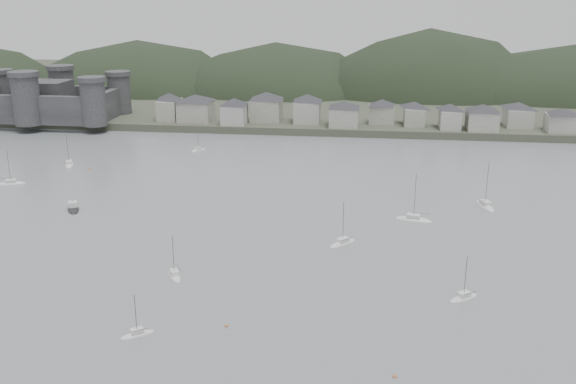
# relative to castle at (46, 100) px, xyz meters

# --- Properties ---
(ground) EXTENTS (900.00, 900.00, 0.00)m
(ground) POSITION_rel_castle_xyz_m (120.00, -179.80, -10.96)
(ground) COLOR slate
(ground) RESTS_ON ground
(far_shore_land) EXTENTS (900.00, 250.00, 3.00)m
(far_shore_land) POSITION_rel_castle_xyz_m (120.00, 115.20, -9.46)
(far_shore_land) COLOR #383D2D
(far_shore_land) RESTS_ON ground
(forested_ridge) EXTENTS (851.55, 103.94, 102.57)m
(forested_ridge) POSITION_rel_castle_xyz_m (124.83, 89.60, -22.25)
(forested_ridge) COLOR black
(forested_ridge) RESTS_ON ground
(castle) EXTENTS (66.00, 43.00, 20.00)m
(castle) POSITION_rel_castle_xyz_m (0.00, 0.00, 0.00)
(castle) COLOR #2F2F31
(castle) RESTS_ON far_shore_land
(waterfront_town) EXTENTS (451.48, 28.46, 12.92)m
(waterfront_town) POSITION_rel_castle_xyz_m (170.59, 3.54, -2.30)
(waterfront_town) COLOR gray
(waterfront_town) RESTS_ON far_shore_land
(sailboat_lead) EXTENTS (10.09, 5.20, 13.16)m
(sailboat_lead) POSITION_rel_castle_xyz_m (152.46, -105.92, -10.79)
(sailboat_lead) COLOR silver
(sailboat_lead) RESTS_ON ground
(moored_fleet) EXTENTS (255.13, 167.26, 13.50)m
(moored_fleet) POSITION_rel_castle_xyz_m (104.96, -126.90, -10.79)
(moored_fleet) COLOR silver
(moored_fleet) RESTS_ON ground
(motor_launch_far) EXTENTS (6.41, 8.58, 3.94)m
(motor_launch_far) POSITION_rel_castle_xyz_m (62.51, -108.99, -10.68)
(motor_launch_far) COLOR black
(motor_launch_far) RESTS_ON ground
(mooring_buoys) EXTENTS (168.89, 108.65, 0.70)m
(mooring_buoys) POSITION_rel_castle_xyz_m (114.54, -138.69, -10.81)
(mooring_buoys) COLOR #C57441
(mooring_buoys) RESTS_ON ground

